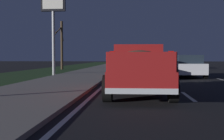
% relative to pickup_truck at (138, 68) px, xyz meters
% --- Properties ---
extents(ground, '(144.00, 144.00, 0.00)m').
position_rel_pickup_truck_xyz_m(ground, '(17.23, -3.50, -0.98)').
color(ground, black).
extents(sidewalk_shoulder, '(108.00, 4.00, 0.12)m').
position_rel_pickup_truck_xyz_m(sidewalk_shoulder, '(17.23, 3.95, -0.92)').
color(sidewalk_shoulder, slate).
rests_on(sidewalk_shoulder, ground).
extents(grass_verge, '(108.00, 6.00, 0.01)m').
position_rel_pickup_truck_xyz_m(grass_verge, '(17.23, 8.95, -0.98)').
color(grass_verge, '#1E3819').
rests_on(grass_verge, ground).
extents(lane_markings, '(108.00, 7.04, 0.01)m').
position_rel_pickup_truck_xyz_m(lane_markings, '(20.58, -0.43, -0.98)').
color(lane_markings, silver).
rests_on(lane_markings, ground).
extents(pickup_truck, '(5.46, 2.34, 1.87)m').
position_rel_pickup_truck_xyz_m(pickup_truck, '(0.00, 0.00, 0.00)').
color(pickup_truck, maroon).
rests_on(pickup_truck, ground).
extents(sedan_white, '(4.42, 2.06, 1.54)m').
position_rel_pickup_truck_xyz_m(sedan_white, '(9.21, -3.50, -0.20)').
color(sedan_white, silver).
rests_on(sedan_white, ground).
extents(sedan_red, '(4.44, 2.09, 1.54)m').
position_rel_pickup_truck_xyz_m(sedan_red, '(7.64, -0.21, -0.20)').
color(sedan_red, maroon).
rests_on(sedan_red, ground).
extents(sedan_black, '(4.44, 2.09, 1.54)m').
position_rel_pickup_truck_xyz_m(sedan_black, '(29.80, -3.45, -0.20)').
color(sedan_black, black).
rests_on(sedan_black, ground).
extents(sedan_blue, '(4.43, 2.07, 1.54)m').
position_rel_pickup_truck_xyz_m(sedan_blue, '(22.70, -3.27, -0.20)').
color(sedan_blue, navy).
rests_on(sedan_blue, ground).
extents(gas_price_sign, '(0.27, 1.90, 7.15)m').
position_rel_pickup_truck_xyz_m(gas_price_sign, '(10.68, 6.45, 4.41)').
color(gas_price_sign, '#99999E').
rests_on(gas_price_sign, ground).
extents(bare_tree_far, '(2.01, 0.78, 5.54)m').
position_rel_pickup_truck_xyz_m(bare_tree_far, '(20.75, 8.54, 1.91)').
color(bare_tree_far, '#423323').
rests_on(bare_tree_far, ground).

